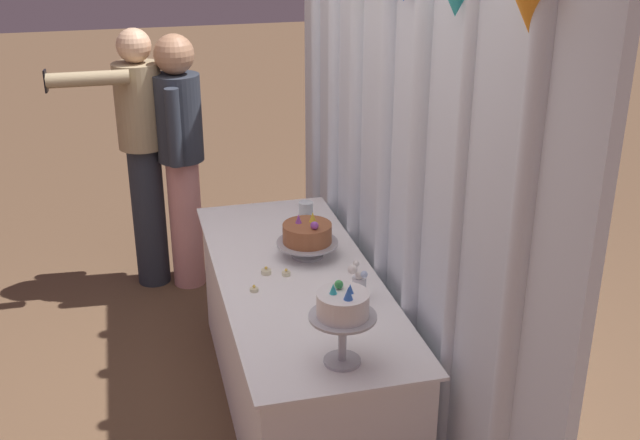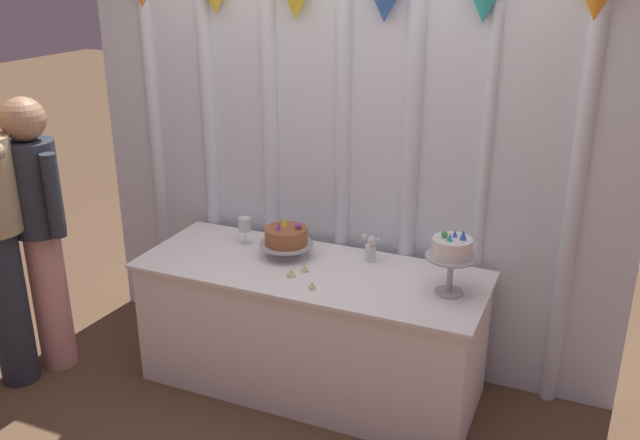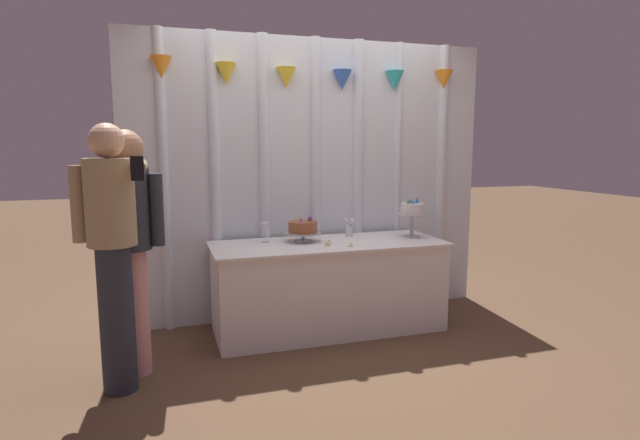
{
  "view_description": "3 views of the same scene",
  "coord_description": "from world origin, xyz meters",
  "px_view_note": "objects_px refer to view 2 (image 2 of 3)",
  "views": [
    {
      "loc": [
        3.17,
        -0.59,
        2.37
      ],
      "look_at": [
        -0.14,
        0.25,
        0.93
      ],
      "focal_mm": 44.22,
      "sensor_mm": 36.0,
      "label": 1
    },
    {
      "loc": [
        1.36,
        -2.93,
        2.27
      ],
      "look_at": [
        0.06,
        0.1,
        1.01
      ],
      "focal_mm": 38.38,
      "sensor_mm": 36.0,
      "label": 2
    },
    {
      "loc": [
        -1.28,
        -3.71,
        1.51
      ],
      "look_at": [
        -0.04,
        0.2,
        0.9
      ],
      "focal_mm": 28.46,
      "sensor_mm": 36.0,
      "label": 3
    }
  ],
  "objects_px": {
    "wine_glass": "(245,225)",
    "cake_table": "(311,328)",
    "cake_display_nearright": "(452,252)",
    "guest_man_pink_jacket": "(39,221)",
    "tealight_far_left": "(291,275)",
    "flower_vase": "(371,249)",
    "tealight_near_right": "(312,287)",
    "cake_display_nearleft": "(286,238)",
    "tealight_near_left": "(305,270)"
  },
  "relations": [
    {
      "from": "cake_display_nearleft",
      "to": "cake_display_nearright",
      "type": "xyz_separation_m",
      "value": [
        0.94,
        -0.09,
        0.11
      ]
    },
    {
      "from": "cake_display_nearright",
      "to": "cake_display_nearleft",
      "type": "bearing_deg",
      "value": 174.58
    },
    {
      "from": "cake_display_nearleft",
      "to": "cake_display_nearright",
      "type": "bearing_deg",
      "value": -5.42
    },
    {
      "from": "flower_vase",
      "to": "tealight_near_left",
      "type": "height_order",
      "value": "flower_vase"
    },
    {
      "from": "cake_display_nearright",
      "to": "tealight_near_left",
      "type": "distance_m",
      "value": 0.79
    },
    {
      "from": "tealight_far_left",
      "to": "tealight_near_right",
      "type": "relative_size",
      "value": 1.23
    },
    {
      "from": "tealight_near_right",
      "to": "guest_man_pink_jacket",
      "type": "height_order",
      "value": "guest_man_pink_jacket"
    },
    {
      "from": "cake_table",
      "to": "guest_man_pink_jacket",
      "type": "distance_m",
      "value": 1.63
    },
    {
      "from": "cake_display_nearright",
      "to": "tealight_near_left",
      "type": "bearing_deg",
      "value": -175.91
    },
    {
      "from": "cake_display_nearright",
      "to": "tealight_far_left",
      "type": "bearing_deg",
      "value": -170.02
    },
    {
      "from": "wine_glass",
      "to": "flower_vase",
      "type": "bearing_deg",
      "value": 4.43
    },
    {
      "from": "wine_glass",
      "to": "tealight_near_right",
      "type": "bearing_deg",
      "value": -32.48
    },
    {
      "from": "tealight_near_left",
      "to": "tealight_near_right",
      "type": "xyz_separation_m",
      "value": [
        0.12,
        -0.17,
        -0.0
      ]
    },
    {
      "from": "cake_table",
      "to": "cake_display_nearright",
      "type": "bearing_deg",
      "value": 0.51
    },
    {
      "from": "tealight_far_left",
      "to": "cake_table",
      "type": "bearing_deg",
      "value": 69.32
    },
    {
      "from": "wine_glass",
      "to": "tealight_near_left",
      "type": "distance_m",
      "value": 0.53
    },
    {
      "from": "cake_display_nearleft",
      "to": "cake_table",
      "type": "bearing_deg",
      "value": -26.89
    },
    {
      "from": "cake_table",
      "to": "tealight_near_right",
      "type": "bearing_deg",
      "value": -63.95
    },
    {
      "from": "cake_table",
      "to": "tealight_near_left",
      "type": "height_order",
      "value": "tealight_near_left"
    },
    {
      "from": "cake_table",
      "to": "cake_display_nearright",
      "type": "relative_size",
      "value": 5.51
    },
    {
      "from": "flower_vase",
      "to": "cake_display_nearright",
      "type": "bearing_deg",
      "value": -23.4
    },
    {
      "from": "flower_vase",
      "to": "tealight_near_left",
      "type": "bearing_deg",
      "value": -136.43
    },
    {
      "from": "cake_display_nearleft",
      "to": "guest_man_pink_jacket",
      "type": "distance_m",
      "value": 1.38
    },
    {
      "from": "cake_display_nearright",
      "to": "wine_glass",
      "type": "height_order",
      "value": "cake_display_nearright"
    },
    {
      "from": "cake_display_nearleft",
      "to": "cake_display_nearright",
      "type": "distance_m",
      "value": 0.95
    },
    {
      "from": "cake_display_nearright",
      "to": "tealight_near_right",
      "type": "height_order",
      "value": "cake_display_nearright"
    },
    {
      "from": "cake_table",
      "to": "tealight_near_right",
      "type": "height_order",
      "value": "tealight_near_right"
    },
    {
      "from": "flower_vase",
      "to": "guest_man_pink_jacket",
      "type": "height_order",
      "value": "guest_man_pink_jacket"
    },
    {
      "from": "cake_display_nearleft",
      "to": "tealight_near_left",
      "type": "bearing_deg",
      "value": -38.86
    },
    {
      "from": "cake_display_nearright",
      "to": "guest_man_pink_jacket",
      "type": "bearing_deg",
      "value": -169.92
    },
    {
      "from": "cake_table",
      "to": "flower_vase",
      "type": "height_order",
      "value": "flower_vase"
    },
    {
      "from": "tealight_near_right",
      "to": "guest_man_pink_jacket",
      "type": "distance_m",
      "value": 1.61
    },
    {
      "from": "cake_display_nearright",
      "to": "tealight_near_right",
      "type": "relative_size",
      "value": 8.84
    },
    {
      "from": "cake_table",
      "to": "guest_man_pink_jacket",
      "type": "bearing_deg",
      "value": -165.27
    },
    {
      "from": "wine_glass",
      "to": "cake_table",
      "type": "bearing_deg",
      "value": -18.06
    },
    {
      "from": "cake_display_nearright",
      "to": "wine_glass",
      "type": "relative_size",
      "value": 2.1
    },
    {
      "from": "tealight_far_left",
      "to": "guest_man_pink_jacket",
      "type": "distance_m",
      "value": 1.46
    },
    {
      "from": "cake_display_nearleft",
      "to": "guest_man_pink_jacket",
      "type": "bearing_deg",
      "value": -159.45
    },
    {
      "from": "tealight_far_left",
      "to": "guest_man_pink_jacket",
      "type": "height_order",
      "value": "guest_man_pink_jacket"
    },
    {
      "from": "guest_man_pink_jacket",
      "to": "cake_table",
      "type": "bearing_deg",
      "value": 14.73
    },
    {
      "from": "tealight_far_left",
      "to": "wine_glass",
      "type": "bearing_deg",
      "value": 146.04
    },
    {
      "from": "tealight_near_left",
      "to": "tealight_near_right",
      "type": "distance_m",
      "value": 0.21
    },
    {
      "from": "wine_glass",
      "to": "tealight_far_left",
      "type": "height_order",
      "value": "wine_glass"
    },
    {
      "from": "wine_glass",
      "to": "tealight_near_right",
      "type": "distance_m",
      "value": 0.71
    },
    {
      "from": "wine_glass",
      "to": "tealight_near_left",
      "type": "xyz_separation_m",
      "value": [
        0.47,
        -0.2,
        -0.11
      ]
    },
    {
      "from": "cake_display_nearright",
      "to": "tealight_far_left",
      "type": "height_order",
      "value": "cake_display_nearright"
    },
    {
      "from": "flower_vase",
      "to": "cake_table",
      "type": "bearing_deg",
      "value": -140.95
    },
    {
      "from": "cake_display_nearleft",
      "to": "tealight_near_right",
      "type": "relative_size",
      "value": 7.73
    },
    {
      "from": "flower_vase",
      "to": "tealight_near_left",
      "type": "relative_size",
      "value": 4.11
    },
    {
      "from": "cake_table",
      "to": "tealight_far_left",
      "type": "distance_m",
      "value": 0.4
    }
  ]
}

